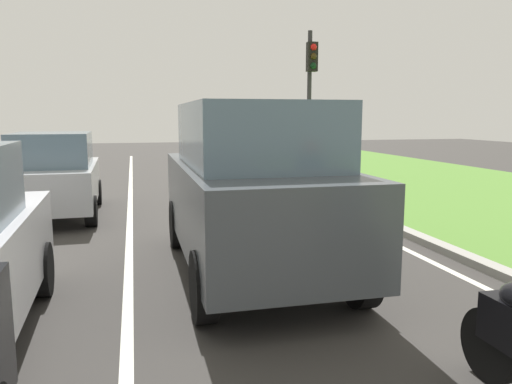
% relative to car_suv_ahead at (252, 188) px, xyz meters
% --- Properties ---
extents(ground_plane, '(60.00, 60.00, 0.00)m').
position_rel_car_suv_ahead_xyz_m(ground_plane, '(-0.95, 5.05, -1.17)').
color(ground_plane, '#383533').
extents(lane_line_center, '(0.12, 32.00, 0.01)m').
position_rel_car_suv_ahead_xyz_m(lane_line_center, '(-1.65, 5.05, -1.16)').
color(lane_line_center, silver).
rests_on(lane_line_center, ground).
extents(lane_line_right_edge, '(0.12, 32.00, 0.01)m').
position_rel_car_suv_ahead_xyz_m(lane_line_right_edge, '(2.65, 5.05, -1.16)').
color(lane_line_right_edge, silver).
rests_on(lane_line_right_edge, ground).
extents(grass_verge_right, '(9.00, 48.00, 0.06)m').
position_rel_car_suv_ahead_xyz_m(grass_verge_right, '(7.55, 5.05, -1.14)').
color(grass_verge_right, '#548433').
rests_on(grass_verge_right, ground).
extents(curb_right, '(0.24, 48.00, 0.12)m').
position_rel_car_suv_ahead_xyz_m(curb_right, '(3.15, 5.05, -1.11)').
color(curb_right, '#9E9B93').
rests_on(curb_right, ground).
extents(car_suv_ahead, '(1.97, 4.50, 2.28)m').
position_rel_car_suv_ahead_xyz_m(car_suv_ahead, '(0.00, 0.00, 0.00)').
color(car_suv_ahead, '#474C51').
rests_on(car_suv_ahead, ground).
extents(car_hatchback_far, '(1.81, 3.74, 1.78)m').
position_rel_car_suv_ahead_xyz_m(car_hatchback_far, '(-3.14, 4.69, -0.28)').
color(car_hatchback_far, '#B7BABF').
rests_on(car_hatchback_far, ground).
extents(traffic_light_near_right, '(0.32, 0.50, 4.78)m').
position_rel_car_suv_ahead_xyz_m(traffic_light_near_right, '(4.02, 8.79, 2.01)').
color(traffic_light_near_right, '#2D2D2D').
rests_on(traffic_light_near_right, ground).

